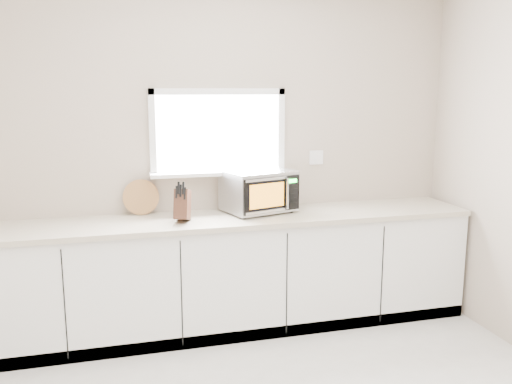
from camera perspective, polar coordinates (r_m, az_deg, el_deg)
name	(u,v)px	position (r m, az deg, el deg)	size (l,w,h in m)	color
back_wall	(218,155)	(4.43, -3.98, 3.87)	(4.00, 0.17, 2.70)	#AF9E8B
cabinets	(227,275)	(4.35, -3.07, -8.75)	(3.92, 0.60, 0.88)	white
countertop	(227,219)	(4.21, -3.10, -2.88)	(3.92, 0.64, 0.04)	beige
microwave	(259,190)	(4.33, 0.31, 0.19)	(0.61, 0.54, 0.34)	black
knife_block	(182,204)	(4.06, -7.76, -1.27)	(0.16, 0.24, 0.31)	#482719
cutting_board	(141,197)	(4.34, -12.02, -0.53)	(0.28, 0.28, 0.02)	#A1633E
coffee_grinder	(256,201)	(4.29, -0.02, -0.98)	(0.14, 0.14, 0.20)	#ACAFB4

